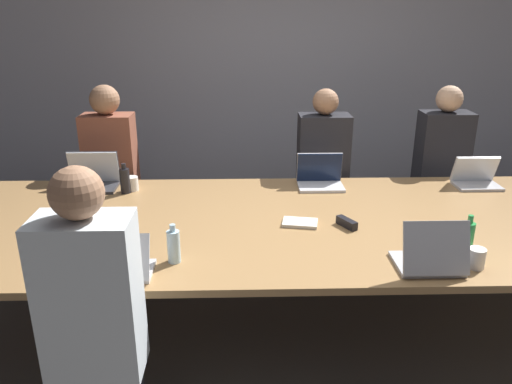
% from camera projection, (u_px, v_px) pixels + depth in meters
% --- Properties ---
extents(ground_plane, '(24.00, 24.00, 0.00)m').
position_uv_depth(ground_plane, '(308.00, 319.00, 3.32)').
color(ground_plane, '#4C4742').
extents(curtain_wall, '(12.00, 0.06, 2.80)m').
position_uv_depth(curtain_wall, '(284.00, 66.00, 5.03)').
color(curtain_wall, '#9999A3').
rests_on(curtain_wall, ground_plane).
extents(conference_table, '(4.58, 1.61, 0.72)m').
position_uv_depth(conference_table, '(312.00, 226.00, 3.09)').
color(conference_table, '#9E7547').
rests_on(conference_table, ground_plane).
extents(laptop_near_midright, '(0.32, 0.28, 0.27)m').
position_uv_depth(laptop_near_midright, '(431.00, 256.00, 2.45)').
color(laptop_near_midright, '#B7B7BC').
rests_on(laptop_near_midright, conference_table).
extents(cup_near_midright, '(0.09, 0.09, 0.10)m').
position_uv_depth(cup_near_midright, '(476.00, 258.00, 2.49)').
color(cup_near_midright, white).
rests_on(cup_near_midright, conference_table).
extents(bottle_near_midright, '(0.06, 0.06, 0.24)m').
position_uv_depth(bottle_near_midright, '(467.00, 240.00, 2.57)').
color(bottle_near_midright, green).
rests_on(bottle_near_midright, conference_table).
extents(laptop_far_left, '(0.37, 0.25, 0.26)m').
position_uv_depth(laptop_far_left, '(93.00, 177.00, 3.62)').
color(laptop_far_left, '#333338').
rests_on(laptop_far_left, conference_table).
extents(person_far_left, '(0.40, 0.24, 1.40)m').
position_uv_depth(person_far_left, '(112.00, 174.00, 4.05)').
color(person_far_left, '#2D2D38').
rests_on(person_far_left, ground_plane).
extents(cup_far_left, '(0.08, 0.08, 0.10)m').
position_uv_depth(cup_far_left, '(132.00, 184.00, 3.56)').
color(cup_far_left, white).
rests_on(cup_far_left, conference_table).
extents(bottle_far_left, '(0.07, 0.07, 0.22)m').
position_uv_depth(bottle_far_left, '(125.00, 180.00, 3.50)').
color(bottle_far_left, black).
rests_on(bottle_far_left, conference_table).
extents(laptop_far_right, '(0.32, 0.22, 0.22)m').
position_uv_depth(laptop_far_right, '(476.00, 177.00, 3.65)').
color(laptop_far_right, '#B7B7BC').
rests_on(laptop_far_right, conference_table).
extents(person_far_right, '(0.40, 0.24, 1.38)m').
position_uv_depth(person_far_right, '(440.00, 172.00, 4.15)').
color(person_far_right, '#2D2D38').
rests_on(person_far_right, ground_plane).
extents(laptop_near_left, '(0.35, 0.24, 0.23)m').
position_uv_depth(laptop_near_left, '(115.00, 265.00, 2.40)').
color(laptop_near_left, silver).
rests_on(laptop_near_left, conference_table).
extents(person_near_left, '(0.40, 0.24, 1.38)m').
position_uv_depth(person_near_left, '(94.00, 326.00, 2.12)').
color(person_near_left, '#2D2D38').
rests_on(person_near_left, ground_plane).
extents(cup_near_left, '(0.08, 0.08, 0.10)m').
position_uv_depth(cup_near_left, '(65.00, 267.00, 2.41)').
color(cup_near_left, brown).
rests_on(cup_near_left, conference_table).
extents(bottle_near_left, '(0.07, 0.07, 0.21)m').
position_uv_depth(bottle_near_left, '(174.00, 246.00, 2.53)').
color(bottle_near_left, '#ADD1E0').
rests_on(bottle_near_left, conference_table).
extents(laptop_far_center, '(0.33, 0.23, 0.24)m').
position_uv_depth(laptop_far_center, '(320.00, 177.00, 3.64)').
color(laptop_far_center, silver).
rests_on(laptop_far_center, conference_table).
extents(person_far_center, '(0.40, 0.24, 1.37)m').
position_uv_depth(person_far_center, '(322.00, 177.00, 4.05)').
color(person_far_center, '#2D2D38').
rests_on(person_far_center, ground_plane).
extents(stapler, '(0.11, 0.15, 0.05)m').
position_uv_depth(stapler, '(347.00, 223.00, 2.97)').
color(stapler, black).
rests_on(stapler, conference_table).
extents(notebook, '(0.23, 0.17, 0.02)m').
position_uv_depth(notebook, '(300.00, 223.00, 3.01)').
color(notebook, silver).
rests_on(notebook, conference_table).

